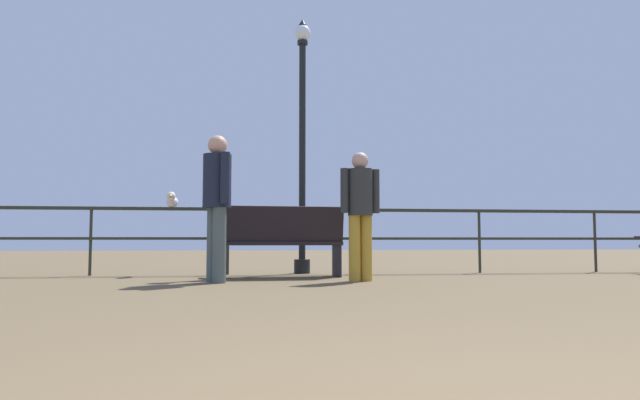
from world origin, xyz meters
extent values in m
cube|color=#2B2C20|center=(0.00, 8.00, 1.00)|extent=(22.08, 0.05, 0.05)
cube|color=#2B2C20|center=(0.00, 8.00, 0.55)|extent=(22.08, 0.04, 0.04)
cylinder|color=#2B2C20|center=(-3.01, 8.00, 0.50)|extent=(0.04, 0.04, 1.00)
cylinder|color=#2B2C20|center=(-1.00, 8.00, 0.50)|extent=(0.04, 0.04, 1.00)
cylinder|color=#2B2C20|center=(1.00, 8.00, 0.50)|extent=(0.04, 0.04, 1.00)
cylinder|color=#2B2C20|center=(3.01, 8.00, 0.50)|extent=(0.04, 0.04, 1.00)
cylinder|color=#2B2C20|center=(5.02, 8.00, 0.50)|extent=(0.04, 0.04, 1.00)
cube|color=black|center=(-0.23, 7.29, 0.48)|extent=(1.71, 0.60, 0.05)
cube|color=black|center=(-0.21, 7.06, 0.73)|extent=(1.69, 0.24, 0.52)
cube|color=black|center=(0.57, 7.34, 0.24)|extent=(0.07, 0.45, 0.48)
cube|color=black|center=(0.56, 7.54, 0.62)|extent=(0.06, 0.35, 0.04)
cube|color=black|center=(-1.03, 7.24, 0.24)|extent=(0.07, 0.45, 0.48)
cube|color=black|center=(-1.04, 7.44, 0.62)|extent=(0.06, 0.35, 0.04)
cylinder|color=black|center=(0.15, 8.19, 0.11)|extent=(0.25, 0.25, 0.22)
cylinder|color=black|center=(0.15, 8.19, 1.95)|extent=(0.11, 0.11, 3.47)
cylinder|color=black|center=(0.15, 8.19, 3.72)|extent=(0.17, 0.17, 0.06)
sphere|color=white|center=(0.15, 8.19, 3.88)|extent=(0.26, 0.26, 0.26)
cone|color=black|center=(0.15, 8.19, 4.06)|extent=(0.13, 0.13, 0.10)
cylinder|color=#B68A2A|center=(0.80, 6.37, 0.42)|extent=(0.15, 0.15, 0.84)
cylinder|color=#B68A2A|center=(0.64, 6.34, 0.42)|extent=(0.15, 0.15, 0.84)
cylinder|color=#2A2C2B|center=(0.72, 6.35, 1.14)|extent=(0.32, 0.32, 0.60)
cylinder|color=#2A2C2B|center=(0.93, 6.39, 1.15)|extent=(0.11, 0.11, 0.57)
cylinder|color=#2A2C2B|center=(0.51, 6.32, 1.15)|extent=(0.11, 0.11, 0.57)
sphere|color=tan|center=(0.72, 6.35, 1.55)|extent=(0.22, 0.22, 0.22)
cylinder|color=#485654|center=(-1.13, 6.40, 0.46)|extent=(0.17, 0.17, 0.92)
cylinder|color=#485654|center=(-1.06, 6.24, 0.46)|extent=(0.17, 0.17, 0.92)
cylinder|color=#1A1F2F|center=(-1.09, 6.32, 1.26)|extent=(0.35, 0.35, 0.66)
cylinder|color=#1A1F2F|center=(-1.20, 6.53, 1.27)|extent=(0.12, 0.12, 0.63)
cylinder|color=#1A1F2F|center=(-0.99, 6.11, 1.27)|extent=(0.12, 0.12, 0.63)
sphere|color=tan|center=(-1.09, 6.32, 1.71)|extent=(0.24, 0.24, 0.24)
ellipsoid|color=white|center=(-1.84, 8.00, 1.10)|extent=(0.18, 0.30, 0.16)
ellipsoid|color=gray|center=(-1.84, 8.00, 1.13)|extent=(0.14, 0.27, 0.06)
sphere|color=white|center=(-1.84, 7.87, 1.18)|extent=(0.13, 0.13, 0.13)
cone|color=gold|center=(-1.84, 7.78, 1.18)|extent=(0.05, 0.05, 0.05)
cube|color=gray|center=(-1.85, 8.17, 1.11)|extent=(0.07, 0.10, 0.02)
camera|label=1|loc=(-0.74, -0.93, 0.52)|focal=32.44mm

